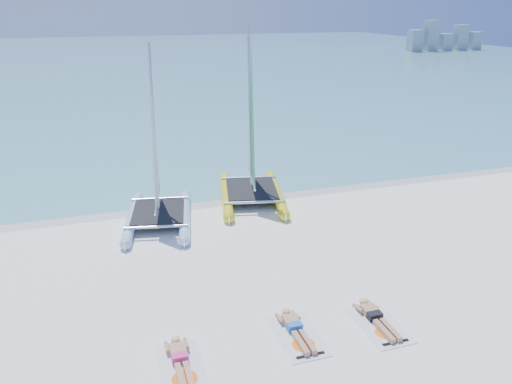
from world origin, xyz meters
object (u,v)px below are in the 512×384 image
towel_c (379,325)px  sunbather_c (375,317)px  towel_a (182,369)px  towel_b (298,336)px  sunbather_a (180,359)px  catamaran_yellow (250,143)px  sunbather_b (295,328)px  catamaran_blue (156,171)px

towel_c → sunbather_c: (0.00, 0.19, 0.11)m
towel_a → towel_b: size_ratio=1.00×
sunbather_a → towel_a: bearing=-90.0°
catamaran_yellow → sunbather_c: (0.39, -9.57, -2.12)m
towel_b → sunbather_b: 0.22m
catamaran_yellow → towel_c: size_ratio=3.84×
sunbather_b → sunbather_a: bearing=-174.3°
catamaran_blue → towel_b: catamaran_blue is taller
towel_b → towel_a: bearing=-174.3°
catamaran_blue → sunbather_c: 9.33m
sunbather_a → towel_c: sunbather_a is taller
towel_a → towel_c: (5.01, 0.10, 0.00)m
sunbather_b → sunbather_c: same height
towel_a → sunbather_b: size_ratio=1.07×
catamaran_yellow → sunbather_b: 9.78m
catamaran_blue → catamaran_yellow: size_ratio=0.92×
towel_c → towel_b: bearing=174.9°
towel_a → towel_c: size_ratio=1.00×
towel_b → catamaran_blue: bearing=106.2°
catamaran_blue → sunbather_b: 8.36m
towel_c → sunbather_c: size_ratio=1.07×
towel_b → towel_c: (2.12, -0.19, 0.00)m
sunbather_a → sunbather_b: 2.90m
towel_a → sunbather_b: bearing=9.5°
towel_b → sunbather_c: 2.12m
towel_c → sunbather_c: 0.22m
towel_a → sunbather_b: 2.93m
catamaran_yellow → towel_a: catamaran_yellow is taller
catamaran_blue → towel_a: size_ratio=3.54×
towel_a → towel_b: same height
sunbather_b → sunbather_c: bearing=-5.1°
towel_a → sunbather_a: 0.22m
towel_a → sunbather_a: size_ratio=1.07×
sunbather_a → sunbather_b: same height
catamaran_blue → sunbather_a: (-0.57, -8.10, -1.83)m
towel_c → catamaran_blue: bearing=118.5°
sunbather_b → towel_a: bearing=-170.5°
towel_c → sunbather_a: bearing=179.0°
sunbather_b → towel_c: sunbather_b is taller
towel_b → sunbather_a: bearing=-178.0°
sunbather_a → towel_c: 5.01m
catamaran_blue → towel_a: (-0.57, -8.30, -1.94)m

